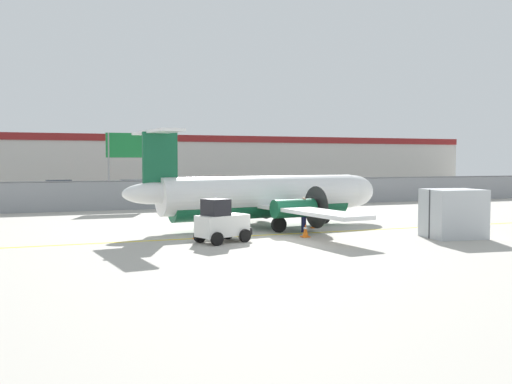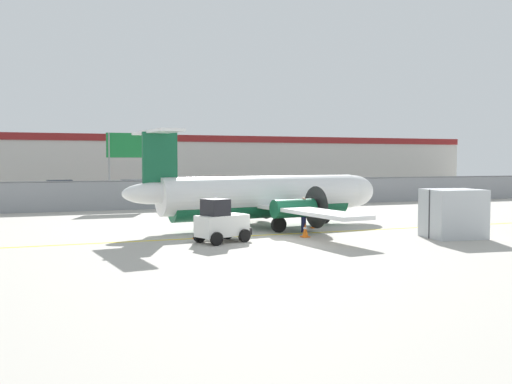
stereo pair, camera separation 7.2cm
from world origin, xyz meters
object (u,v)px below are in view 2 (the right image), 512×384
(baggage_tug, at_px, (221,223))
(traffic_cone_far_left, at_px, (314,222))
(cargo_container, at_px, (453,214))
(parked_car_4, at_px, (255,188))
(traffic_cone_near_left, at_px, (305,230))
(parked_car_3, at_px, (198,189))
(parked_car_5, at_px, (305,186))
(parked_car_2, at_px, (134,188))
(ground_crew_worker, at_px, (304,213))
(commuter_airplane, at_px, (267,197))
(traffic_cone_near_right, at_px, (197,232))
(highway_sign, at_px, (131,152))
(parked_car_1, at_px, (61,189))

(baggage_tug, xyz_separation_m, traffic_cone_far_left, (6.03, 3.29, -0.54))
(cargo_container, xyz_separation_m, parked_car_4, (1.44, 29.95, -0.21))
(traffic_cone_near_left, xyz_separation_m, parked_car_3, (1.94, 27.07, 0.58))
(parked_car_3, xyz_separation_m, parked_car_5, (11.82, 2.32, 0.00))
(cargo_container, distance_m, parked_car_2, 34.33)
(ground_crew_worker, relative_size, parked_car_4, 0.40)
(commuter_airplane, xyz_separation_m, traffic_cone_near_right, (-4.57, -3.14, -1.29))
(baggage_tug, xyz_separation_m, highway_sign, (-1.05, 19.28, 3.28))
(commuter_airplane, relative_size, parked_car_2, 3.77)
(highway_sign, bearing_deg, parked_car_3, 48.65)
(parked_car_5, relative_size, highway_sign, 0.78)
(traffic_cone_near_left, xyz_separation_m, traffic_cone_far_left, (1.95, 3.05, 0.00))
(traffic_cone_near_left, height_order, parked_car_1, parked_car_1)
(baggage_tug, height_order, parked_car_2, baggage_tug)
(parked_car_2, bearing_deg, parked_car_4, -13.40)
(traffic_cone_near_right, distance_m, parked_car_1, 30.99)
(cargo_container, height_order, highway_sign, highway_sign)
(baggage_tug, height_order, parked_car_4, baggage_tug)
(traffic_cone_near_right, bearing_deg, parked_car_4, 64.74)
(traffic_cone_near_right, bearing_deg, parked_car_5, 56.72)
(traffic_cone_far_left, distance_m, parked_car_2, 27.99)
(cargo_container, distance_m, traffic_cone_near_left, 6.74)
(ground_crew_worker, bearing_deg, traffic_cone_far_left, 96.51)
(parked_car_1, bearing_deg, parked_car_2, -13.71)
(commuter_airplane, distance_m, traffic_cone_near_right, 5.69)
(traffic_cone_near_right, bearing_deg, parked_car_2, 87.14)
(baggage_tug, height_order, highway_sign, highway_sign)
(baggage_tug, distance_m, parked_car_5, 34.59)
(ground_crew_worker, height_order, traffic_cone_far_left, ground_crew_worker)
(parked_car_4, bearing_deg, parked_car_2, -15.40)
(commuter_airplane, bearing_deg, highway_sign, 101.12)
(ground_crew_worker, bearing_deg, parked_car_3, 137.18)
(cargo_container, bearing_deg, parked_car_4, 93.82)
(parked_car_3, distance_m, parked_car_4, 5.75)
(cargo_container, height_order, parked_car_5, cargo_container)
(baggage_tug, relative_size, ground_crew_worker, 1.51)
(ground_crew_worker, height_order, parked_car_4, same)
(baggage_tug, bearing_deg, highway_sign, 72.09)
(commuter_airplane, relative_size, ground_crew_worker, 9.45)
(traffic_cone_near_left, bearing_deg, highway_sign, 105.07)
(traffic_cone_near_right, relative_size, parked_car_1, 0.15)
(parked_car_1, bearing_deg, cargo_container, -68.07)
(highway_sign, bearing_deg, parked_car_4, 33.50)
(ground_crew_worker, relative_size, parked_car_5, 0.40)
(parked_car_2, relative_size, parked_car_3, 0.99)
(traffic_cone_far_left, bearing_deg, highway_sign, 113.88)
(ground_crew_worker, height_order, parked_car_1, same)
(baggage_tug, distance_m, parked_car_1, 32.49)
(ground_crew_worker, height_order, parked_car_3, same)
(commuter_airplane, distance_m, parked_car_5, 28.72)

